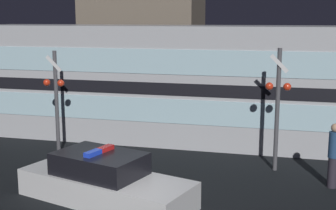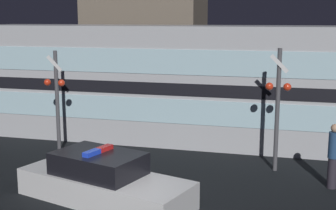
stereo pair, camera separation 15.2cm
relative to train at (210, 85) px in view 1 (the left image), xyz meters
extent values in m
cube|color=#B7BABF|center=(0.00, 0.01, 0.00)|extent=(18.77, 3.05, 4.46)
cube|color=black|center=(0.00, -1.53, 0.00)|extent=(18.40, 0.03, 0.45)
cube|color=silver|center=(0.00, -1.53, -0.80)|extent=(17.83, 0.02, 0.89)
cube|color=silver|center=(0.00, -1.53, 0.98)|extent=(17.83, 0.02, 0.89)
cube|color=silver|center=(-1.65, -6.73, -1.87)|extent=(5.03, 3.01, 0.72)
cube|color=black|center=(-1.83, -6.67, -1.23)|extent=(2.61, 2.10, 0.57)
cube|color=blue|center=(-1.90, -6.92, -0.88)|extent=(0.34, 0.55, 0.12)
cube|color=red|center=(-1.75, -6.43, -0.88)|extent=(0.34, 0.55, 0.12)
cylinder|color=#2D2833|center=(4.21, -4.17, -1.79)|extent=(0.27, 0.27, 0.89)
cylinder|color=navy|center=(4.21, -4.17, -0.97)|extent=(0.31, 0.31, 0.74)
sphere|color=tan|center=(4.21, -4.17, -0.48)|extent=(0.24, 0.24, 0.24)
cylinder|color=#4C4C51|center=(2.59, -3.00, -0.30)|extent=(0.14, 0.14, 3.86)
sphere|color=red|center=(2.32, -3.14, 0.47)|extent=(0.24, 0.24, 0.24)
sphere|color=red|center=(2.86, -3.14, 0.47)|extent=(0.24, 0.24, 0.24)
cube|color=white|center=(2.59, -3.09, 1.17)|extent=(0.58, 0.03, 0.58)
cylinder|color=#4C4C51|center=(-4.95, -2.97, -0.41)|extent=(0.14, 0.14, 3.64)
sphere|color=red|center=(-5.22, -3.11, 0.32)|extent=(0.24, 0.24, 0.24)
sphere|color=red|center=(-4.69, -3.11, 0.32)|extent=(0.24, 0.24, 0.24)
cube|color=white|center=(-4.95, -3.06, 0.97)|extent=(0.58, 0.03, 0.58)
cube|color=#726656|center=(-5.13, 7.90, 2.39)|extent=(6.34, 4.07, 9.24)
camera|label=1|loc=(2.82, -17.61, 2.57)|focal=50.00mm
camera|label=2|loc=(2.96, -17.58, 2.57)|focal=50.00mm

